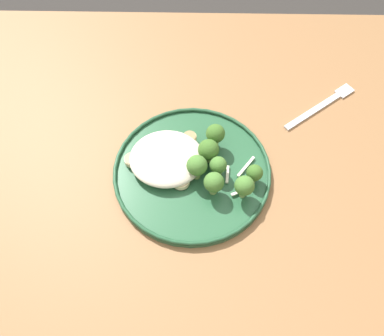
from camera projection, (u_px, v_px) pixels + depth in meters
The scene contains 20 objects.
ground at pixel (182, 294), 1.35m from camera, with size 6.00×6.00×0.00m, color #2D2B28.
wooden_dining_table at pixel (174, 212), 0.79m from camera, with size 1.40×1.00×0.74m.
dinner_plate at pixel (192, 171), 0.73m from camera, with size 0.29×0.29×0.02m.
noodle_bed at pixel (167, 158), 0.73m from camera, with size 0.14×0.12×0.03m.
seared_scallop_tilted_round at pixel (181, 181), 0.71m from camera, with size 0.03×0.03×0.01m.
seared_scallop_center_golden at pixel (162, 171), 0.72m from camera, with size 0.04×0.04×0.01m.
seared_scallop_front_small at pixel (171, 152), 0.74m from camera, with size 0.03×0.03×0.01m.
seared_scallop_large_seared at pixel (190, 138), 0.75m from camera, with size 0.03×0.03×0.02m.
seared_scallop_rear_pale at pixel (132, 160), 0.73m from camera, with size 0.03×0.03×0.01m.
broccoli_floret_center_pile at pixel (197, 166), 0.69m from camera, with size 0.04×0.04×0.06m.
broccoli_floret_left_leaning at pixel (254, 173), 0.70m from camera, with size 0.03×0.03×0.04m.
broccoli_floret_split_head at pixel (209, 150), 0.71m from camera, with size 0.04×0.04×0.05m.
broccoli_floret_rear_charred at pixel (214, 185), 0.68m from camera, with size 0.04×0.04×0.05m.
broccoli_floret_front_edge at pixel (218, 166), 0.70m from camera, with size 0.03×0.03×0.05m.
broccoli_floret_near_rim at pixel (215, 134), 0.73m from camera, with size 0.04×0.04×0.06m.
broccoli_floret_right_tilted at pixel (244, 186), 0.67m from camera, with size 0.04×0.04×0.05m.
onion_sliver_short_strip at pixel (242, 189), 0.71m from camera, with size 0.04×0.01×0.00m, color silver.
onion_sliver_curled_piece at pixel (227, 174), 0.72m from camera, with size 0.04×0.01×0.00m, color silver.
onion_sliver_long_sliver at pixel (246, 166), 0.73m from camera, with size 0.05×0.01×0.00m, color silver.
dinner_fork at pixel (322, 106), 0.82m from camera, with size 0.16×0.13×0.00m.
Camera 1 is at (-0.04, 0.33, 1.38)m, focal length 37.20 mm.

